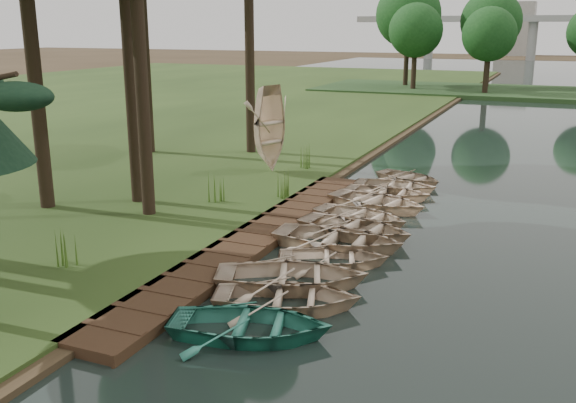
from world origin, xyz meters
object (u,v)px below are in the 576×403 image
at_px(boardwalk, 258,237).
at_px(rowboat_2, 292,273).
at_px(rowboat_0, 250,321).
at_px(rowboat_1, 287,294).
at_px(stored_rowboat, 271,163).

distance_m(boardwalk, rowboat_2, 3.86).
xyz_separation_m(rowboat_0, rowboat_1, (0.15, 1.61, -0.00)).
bearing_deg(boardwalk, rowboat_2, -51.23).
bearing_deg(stored_rowboat, rowboat_0, -140.26).
xyz_separation_m(rowboat_0, stored_rowboat, (-5.88, 13.89, 0.28)).
relative_size(rowboat_0, rowboat_1, 1.01).
bearing_deg(boardwalk, rowboat_0, -65.69).
xyz_separation_m(rowboat_1, stored_rowboat, (-6.03, 12.28, 0.28)).
height_order(rowboat_1, rowboat_2, rowboat_2).
bearing_deg(rowboat_1, rowboat_0, 156.49).
xyz_separation_m(boardwalk, rowboat_0, (2.63, -5.82, 0.26)).
xyz_separation_m(rowboat_2, stored_rowboat, (-5.66, 11.07, 0.24)).
distance_m(boardwalk, stored_rowboat, 8.72).
bearing_deg(stored_rowboat, rowboat_1, -137.02).
xyz_separation_m(boardwalk, stored_rowboat, (-3.25, 8.07, 0.54)).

